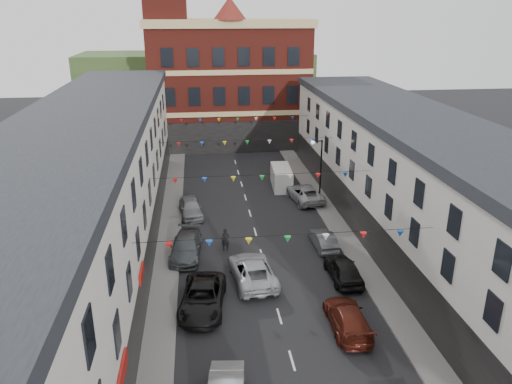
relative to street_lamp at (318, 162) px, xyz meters
name	(u,v)px	position (x,y,z in m)	size (l,w,h in m)	color
ground	(269,282)	(-6.55, -14.00, -3.90)	(160.00, 160.00, 0.00)	black
pavement_left	(166,272)	(-13.45, -12.00, -3.83)	(1.80, 64.00, 0.15)	#605E5B
pavement_right	(360,261)	(0.35, -12.00, -3.83)	(1.80, 64.00, 0.15)	#605E5B
terrace_left	(80,210)	(-18.33, -13.00, 1.44)	(8.40, 56.00, 10.70)	beige
terrace_right	(440,201)	(5.23, -13.00, 0.95)	(8.40, 56.00, 9.70)	beige
civic_building	(228,82)	(-6.55, 23.95, 4.23)	(20.60, 13.30, 18.50)	maroon
clock_tower	(167,28)	(-14.05, 21.00, 11.03)	(5.60, 5.60, 30.00)	maroon
distant_hill	(197,82)	(-10.55, 48.00, 1.10)	(40.00, 14.00, 10.00)	#355226
street_lamp	(318,162)	(0.00, 0.00, 0.00)	(1.10, 0.36, 6.00)	black
car_left_c	(203,297)	(-11.00, -16.62, -3.14)	(2.54, 5.51, 1.53)	black
car_left_d	(186,247)	(-12.05, -9.60, -3.15)	(2.12, 5.21, 1.51)	#3F4347
car_left_e	(191,208)	(-11.74, -1.95, -3.13)	(1.83, 4.54, 1.55)	gray
car_right_c	(348,318)	(-2.95, -19.68, -3.19)	(2.00, 4.91, 1.43)	#501910
car_right_d	(343,269)	(-1.62, -14.28, -3.14)	(1.81, 4.49, 1.53)	black
car_right_e	(323,240)	(-1.75, -9.43, -3.26)	(1.37, 3.93, 1.30)	#54575C
car_right_f	(305,193)	(-1.05, 0.49, -3.16)	(2.49, 5.39, 1.50)	#A2A4A7
moving_car	(252,270)	(-7.65, -13.72, -3.12)	(2.61, 5.65, 1.57)	#ACAFB3
white_van	(281,177)	(-2.62, 4.56, -2.87)	(1.80, 4.68, 2.07)	silver
pedestrian	(226,240)	(-9.14, -9.00, -3.04)	(0.63, 0.41, 1.73)	black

